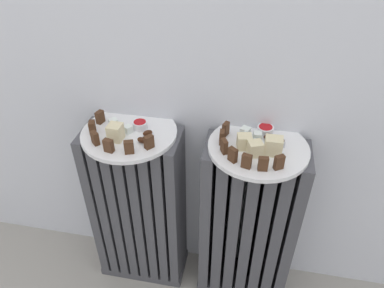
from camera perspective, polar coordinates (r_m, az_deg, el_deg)
radiator_left at (r=1.27m, az=-8.36°, el=-10.29°), size 0.31×0.15×0.63m
radiator_right at (r=1.23m, az=8.75°, el=-12.68°), size 0.31×0.15×0.63m
plate_left at (r=1.06m, az=-9.88°, el=1.74°), size 0.28×0.28×0.01m
plate_right at (r=1.01m, az=10.43°, el=-0.56°), size 0.28×0.28×0.01m
dark_cake_slice_left_0 at (r=1.11m, az=-14.35°, el=4.15°), size 0.02×0.03×0.04m
dark_cake_slice_left_1 at (r=1.07m, az=-15.51°, el=2.56°), size 0.02×0.03×0.04m
dark_cake_slice_left_2 at (r=1.02m, az=-15.10°, el=0.91°), size 0.03×0.03×0.04m
dark_cake_slice_left_3 at (r=0.98m, az=-13.06°, el=-0.26°), size 0.03×0.02×0.04m
dark_cake_slice_left_4 at (r=0.97m, az=-9.94°, el=-0.50°), size 0.03×0.02×0.04m
dark_cake_slice_left_5 at (r=0.98m, az=-6.83°, el=0.32°), size 0.03×0.03×0.04m
marble_cake_slice_left_0 at (r=1.02m, az=-12.02°, el=1.82°), size 0.04×0.04×0.05m
turkish_delight_left_0 at (r=1.08m, az=-12.31°, el=3.30°), size 0.03×0.03×0.02m
turkish_delight_left_1 at (r=1.05m, az=-10.08°, el=2.34°), size 0.03×0.03×0.02m
medjool_date_left_0 at (r=1.03m, az=-7.03°, el=1.73°), size 0.03×0.03×0.02m
medjool_date_left_1 at (r=1.00m, az=-7.97°, el=0.61°), size 0.03×0.02×0.02m
jam_bowl_left at (r=1.06m, az=-8.23°, el=3.07°), size 0.04×0.04×0.02m
dark_cake_slice_right_0 at (r=1.02m, az=5.35°, el=2.36°), size 0.02×0.03×0.04m
dark_cake_slice_right_1 at (r=0.99m, az=4.75°, el=1.09°), size 0.01×0.03×0.04m
dark_cake_slice_right_2 at (r=0.96m, az=5.10°, el=-0.36°), size 0.02×0.03×0.04m
dark_cake_slice_right_3 at (r=0.93m, az=6.46°, el=-1.71°), size 0.03×0.03×0.04m
dark_cake_slice_right_4 at (r=0.91m, az=8.63°, el=-2.71°), size 0.03×0.02×0.04m
dark_cake_slice_right_5 at (r=0.91m, az=11.19°, el=-3.11°), size 0.03×0.02×0.04m
dark_cake_slice_right_6 at (r=0.93m, az=13.62°, el=-2.84°), size 0.03×0.02×0.04m
marble_cake_slice_right_0 at (r=0.98m, az=8.28°, el=0.36°), size 0.04×0.04×0.04m
marble_cake_slice_right_1 at (r=0.97m, az=12.75°, el=-0.29°), size 0.05×0.04×0.05m
marble_cake_slice_right_2 at (r=0.96m, az=9.95°, el=-0.72°), size 0.05×0.04×0.04m
turkish_delight_right_0 at (r=1.01m, az=8.71°, el=1.01°), size 0.03×0.03×0.02m
turkish_delight_right_1 at (r=1.02m, az=10.32°, el=1.24°), size 0.02×0.02×0.02m
turkish_delight_right_2 at (r=1.00m, az=10.10°, el=0.09°), size 0.02×0.02×0.02m
turkish_delight_right_3 at (r=1.03m, az=8.43°, el=1.95°), size 0.03×0.03×0.02m
medjool_date_right_0 at (r=1.03m, az=12.11°, el=1.06°), size 0.03×0.02×0.02m
medjool_date_right_1 at (r=1.03m, az=13.73°, el=0.70°), size 0.03×0.03×0.02m
jam_bowl_right at (r=1.05m, az=11.53°, el=2.31°), size 0.05×0.05×0.02m
fork at (r=1.00m, az=13.76°, el=-1.00°), size 0.03×0.10×0.00m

